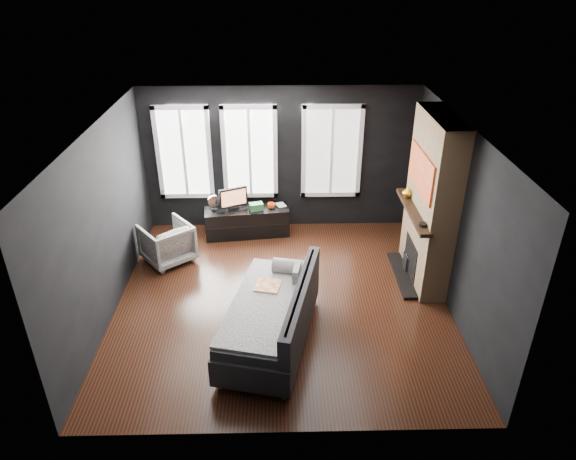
{
  "coord_description": "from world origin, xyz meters",
  "views": [
    {
      "loc": [
        -0.05,
        -6.46,
        4.7
      ],
      "look_at": [
        0.1,
        0.3,
        1.05
      ],
      "focal_mm": 32.0,
      "sensor_mm": 36.0,
      "label": 1
    }
  ],
  "objects_px": {
    "sofa": "(270,313)",
    "armchair": "(167,241)",
    "book": "(277,201)",
    "monitor": "(233,197)",
    "mug": "(271,205)",
    "mantel_vase": "(408,192)",
    "media_console": "(247,222)"
  },
  "relations": [
    {
      "from": "armchair",
      "to": "book",
      "type": "height_order",
      "value": "armchair"
    },
    {
      "from": "mantel_vase",
      "to": "sofa",
      "type": "bearing_deg",
      "value": -137.95
    },
    {
      "from": "armchair",
      "to": "media_console",
      "type": "xyz_separation_m",
      "value": [
        1.32,
        0.91,
        -0.12
      ]
    },
    {
      "from": "sofa",
      "to": "monitor",
      "type": "bearing_deg",
      "value": 115.95
    },
    {
      "from": "mantel_vase",
      "to": "armchair",
      "type": "bearing_deg",
      "value": 178.04
    },
    {
      "from": "mug",
      "to": "monitor",
      "type": "bearing_deg",
      "value": -177.23
    },
    {
      "from": "mantel_vase",
      "to": "monitor",
      "type": "bearing_deg",
      "value": 160.41
    },
    {
      "from": "sofa",
      "to": "armchair",
      "type": "height_order",
      "value": "sofa"
    },
    {
      "from": "monitor",
      "to": "sofa",
      "type": "bearing_deg",
      "value": -101.52
    },
    {
      "from": "book",
      "to": "mantel_vase",
      "type": "bearing_deg",
      "value": -28.81
    },
    {
      "from": "mug",
      "to": "book",
      "type": "relative_size",
      "value": 0.64
    },
    {
      "from": "media_console",
      "to": "book",
      "type": "relative_size",
      "value": 7.2
    },
    {
      "from": "armchair",
      "to": "monitor",
      "type": "distance_m",
      "value": 1.46
    },
    {
      "from": "sofa",
      "to": "media_console",
      "type": "relative_size",
      "value": 1.42
    },
    {
      "from": "armchair",
      "to": "media_console",
      "type": "relative_size",
      "value": 0.5
    },
    {
      "from": "mug",
      "to": "mantel_vase",
      "type": "bearing_deg",
      "value": -25.71
    },
    {
      "from": "media_console",
      "to": "armchair",
      "type": "bearing_deg",
      "value": -152.26
    },
    {
      "from": "monitor",
      "to": "mug",
      "type": "xyz_separation_m",
      "value": [
        0.69,
        0.03,
        -0.17
      ]
    },
    {
      "from": "media_console",
      "to": "monitor",
      "type": "distance_m",
      "value": 0.56
    },
    {
      "from": "sofa",
      "to": "armchair",
      "type": "distance_m",
      "value": 2.78
    },
    {
      "from": "armchair",
      "to": "book",
      "type": "relative_size",
      "value": 3.59
    },
    {
      "from": "book",
      "to": "mug",
      "type": "bearing_deg",
      "value": -139.59
    },
    {
      "from": "mug",
      "to": "sofa",
      "type": "bearing_deg",
      "value": -89.88
    },
    {
      "from": "mug",
      "to": "book",
      "type": "xyz_separation_m",
      "value": [
        0.11,
        0.09,
        0.04
      ]
    },
    {
      "from": "book",
      "to": "armchair",
      "type": "bearing_deg",
      "value": -151.48
    },
    {
      "from": "sofa",
      "to": "media_console",
      "type": "distance_m",
      "value": 3.09
    },
    {
      "from": "media_console",
      "to": "book",
      "type": "xyz_separation_m",
      "value": [
        0.57,
        0.11,
        0.37
      ]
    },
    {
      "from": "mug",
      "to": "book",
      "type": "distance_m",
      "value": 0.15
    },
    {
      "from": "sofa",
      "to": "book",
      "type": "height_order",
      "value": "sofa"
    },
    {
      "from": "sofa",
      "to": "armchair",
      "type": "xyz_separation_m",
      "value": [
        -1.78,
        2.14,
        -0.09
      ]
    },
    {
      "from": "monitor",
      "to": "mantel_vase",
      "type": "bearing_deg",
      "value": -44.04
    },
    {
      "from": "mug",
      "to": "armchair",
      "type": "bearing_deg",
      "value": -152.32
    }
  ]
}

